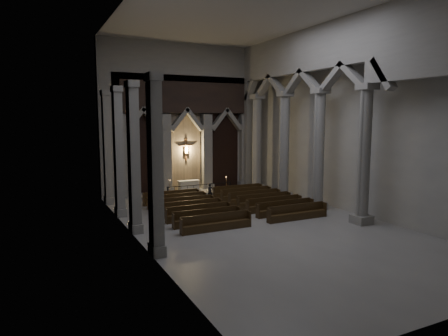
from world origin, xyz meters
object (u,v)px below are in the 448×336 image
candle_stand_left (170,194)px  pews (229,206)px  altar (189,186)px  candle_stand_right (226,189)px  worshipper (210,192)px  altar_rail (200,188)px

candle_stand_left → pews: 5.73m
altar → pews: altar is taller
candle_stand_left → candle_stand_right: candle_stand_left is taller
pews → worshipper: 4.00m
candle_stand_right → candle_stand_left: bearing=-176.5°
altar_rail → candle_stand_left: candle_stand_left is taller
candle_stand_left → worshipper: size_ratio=1.26×
altar_rail → candle_stand_right: (2.52, 0.51, -0.31)m
altar_rail → candle_stand_right: size_ratio=3.80×
altar → altar_rail: size_ratio=0.33×
altar → candle_stand_left: bearing=-140.8°
altar → candle_stand_left: candle_stand_left is taller
worshipper → pews: bearing=-92.3°
candle_stand_right → pews: size_ratio=0.15×
altar → worshipper: size_ratio=1.50×
pews → worshipper: size_ratio=8.14×
altar → worshipper: bearing=-79.0°
altar → pews: 7.00m
altar → altar_rail: altar is taller
altar_rail → altar: bearing=95.3°
candle_stand_right → pews: candle_stand_right is taller
altar_rail → candle_stand_right: 2.59m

